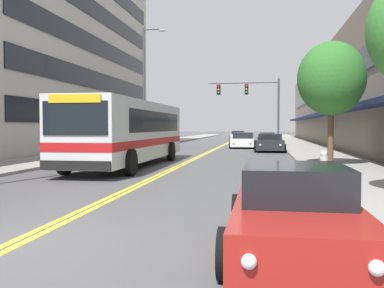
# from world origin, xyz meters

# --- Properties ---
(ground_plane) EXTENTS (240.00, 240.00, 0.00)m
(ground_plane) POSITION_xyz_m (0.00, 37.00, 0.00)
(ground_plane) COLOR #4C4C4F
(sidewalk_left) EXTENTS (3.71, 106.00, 0.12)m
(sidewalk_left) POSITION_xyz_m (-7.35, 37.00, 0.06)
(sidewalk_left) COLOR gray
(sidewalk_left) RESTS_ON ground_plane
(sidewalk_right) EXTENTS (3.71, 106.00, 0.12)m
(sidewalk_right) POSITION_xyz_m (7.35, 37.00, 0.06)
(sidewalk_right) COLOR gray
(sidewalk_right) RESTS_ON ground_plane
(centre_line) EXTENTS (0.34, 106.00, 0.01)m
(centre_line) POSITION_xyz_m (0.00, 37.00, 0.00)
(centre_line) COLOR yellow
(centre_line) RESTS_ON ground_plane
(office_tower_left) EXTENTS (12.08, 28.69, 22.22)m
(office_tower_left) POSITION_xyz_m (-15.44, 27.41, 11.11)
(office_tower_left) COLOR #BCB7AD
(office_tower_left) RESTS_ON ground_plane
(storefront_row_right) EXTENTS (9.10, 68.00, 9.11)m
(storefront_row_right) POSITION_xyz_m (13.43, 37.00, 4.55)
(storefront_row_right) COLOR gray
(storefront_row_right) RESTS_ON ground_plane
(city_bus) EXTENTS (2.88, 11.65, 2.93)m
(city_bus) POSITION_xyz_m (-2.32, 13.01, 1.66)
(city_bus) COLOR silver
(city_bus) RESTS_ON ground_plane
(car_dark_grey_parked_left_mid) EXTENTS (2.11, 4.32, 1.35)m
(car_dark_grey_parked_left_mid) POSITION_xyz_m (-4.40, 26.01, 0.63)
(car_dark_grey_parked_left_mid) COLOR #38383D
(car_dark_grey_parked_left_mid) RESTS_ON ground_plane
(car_red_parked_right_foreground) EXTENTS (1.97, 4.17, 1.25)m
(car_red_parked_right_foreground) POSITION_xyz_m (4.26, 0.11, 0.58)
(car_red_parked_right_foreground) COLOR maroon
(car_red_parked_right_foreground) RESTS_ON ground_plane
(car_charcoal_parked_right_mid) EXTENTS (2.21, 4.35, 1.30)m
(car_charcoal_parked_right_mid) POSITION_xyz_m (4.34, 25.69, 0.61)
(car_charcoal_parked_right_mid) COLOR #232328
(car_charcoal_parked_right_mid) RESTS_ON ground_plane
(car_black_parked_right_far) EXTENTS (2.16, 4.63, 1.16)m
(car_black_parked_right_far) POSITION_xyz_m (4.34, 42.98, 0.55)
(car_black_parked_right_far) COLOR black
(car_black_parked_right_far) RESTS_ON ground_plane
(car_white_moving_lead) EXTENTS (2.18, 4.49, 1.33)m
(car_white_moving_lead) POSITION_xyz_m (2.17, 30.65, 0.61)
(car_white_moving_lead) COLOR white
(car_white_moving_lead) RESTS_ON ground_plane
(car_silver_moving_second) EXTENTS (2.15, 4.88, 1.27)m
(car_silver_moving_second) POSITION_xyz_m (0.51, 52.71, 0.60)
(car_silver_moving_second) COLOR #B7B7BC
(car_silver_moving_second) RESTS_ON ground_plane
(traffic_signal_mast) EXTENTS (6.42, 0.38, 6.14)m
(traffic_signal_mast) POSITION_xyz_m (2.97, 32.89, 4.40)
(traffic_signal_mast) COLOR #47474C
(traffic_signal_mast) RESTS_ON ground_plane
(street_lamp_left_far) EXTENTS (1.85, 0.28, 9.44)m
(street_lamp_left_far) POSITION_xyz_m (-5.10, 26.03, 5.44)
(street_lamp_left_far) COLOR #47474C
(street_lamp_left_far) RESTS_ON ground_plane
(street_tree_right_mid) EXTENTS (2.95, 2.95, 5.43)m
(street_tree_right_mid) POSITION_xyz_m (6.77, 13.43, 3.92)
(street_tree_right_mid) COLOR brown
(street_tree_right_mid) RESTS_ON sidewalk_right
(fire_hydrant) EXTENTS (0.35, 0.27, 0.85)m
(fire_hydrant) POSITION_xyz_m (5.95, 9.51, 0.54)
(fire_hydrant) COLOR #B7B7BC
(fire_hydrant) RESTS_ON sidewalk_right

